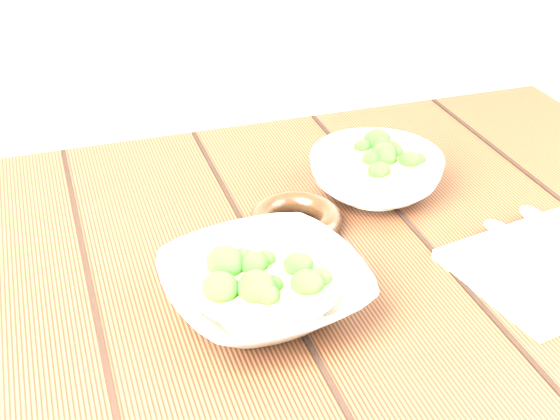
# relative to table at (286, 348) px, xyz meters

# --- Properties ---
(table) EXTENTS (1.20, 0.80, 0.75)m
(table) POSITION_rel_table_xyz_m (0.00, 0.00, 0.00)
(table) COLOR black
(table) RESTS_ON ground
(soup_bowl_front) EXTENTS (0.24, 0.24, 0.06)m
(soup_bowl_front) POSITION_rel_table_xyz_m (-0.05, -0.06, 0.15)
(soup_bowl_front) COLOR silver
(soup_bowl_front) RESTS_ON table
(soup_bowl_back) EXTENTS (0.23, 0.23, 0.06)m
(soup_bowl_back) POSITION_rel_table_xyz_m (0.17, 0.13, 0.15)
(soup_bowl_back) COLOR silver
(soup_bowl_back) RESTS_ON table
(trivet) EXTENTS (0.13, 0.13, 0.03)m
(trivet) POSITION_rel_table_xyz_m (0.04, 0.08, 0.13)
(trivet) COLOR black
(trivet) RESTS_ON table
(napkin) EXTENTS (0.24, 0.21, 0.01)m
(napkin) POSITION_rel_table_xyz_m (0.29, -0.10, 0.13)
(napkin) COLOR beige
(napkin) RESTS_ON table
(spoon_left) EXTENTS (0.04, 0.18, 0.01)m
(spoon_left) POSITION_rel_table_xyz_m (0.27, -0.06, 0.13)
(spoon_left) COLOR #B2AC9D
(spoon_left) RESTS_ON napkin
(spoon_right) EXTENTS (0.04, 0.18, 0.01)m
(spoon_right) POSITION_rel_table_xyz_m (0.32, -0.04, 0.13)
(spoon_right) COLOR #B2AC9D
(spoon_right) RESTS_ON napkin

